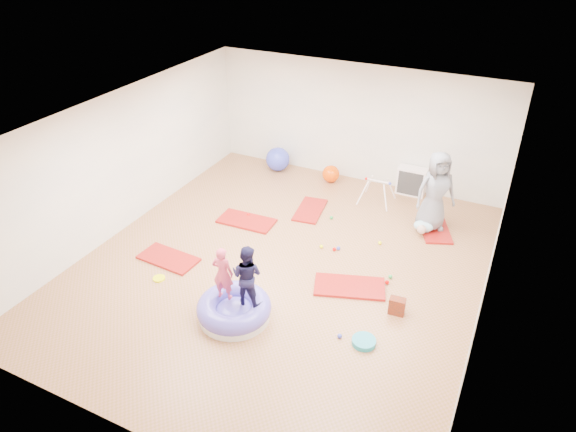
% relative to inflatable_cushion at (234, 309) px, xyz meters
% --- Properties ---
extents(room, '(7.01, 8.01, 2.81)m').
position_rel_inflatable_cushion_xyz_m(room, '(0.06, 1.58, 1.25)').
color(room, '#A66B50').
rests_on(room, ground).
extents(gym_mat_front_left, '(1.17, 0.64, 0.05)m').
position_rel_inflatable_cushion_xyz_m(gym_mat_front_left, '(-1.94, 0.81, -0.12)').
color(gym_mat_front_left, '#A02512').
rests_on(gym_mat_front_left, ground).
extents(gym_mat_mid_left, '(1.20, 0.64, 0.05)m').
position_rel_inflatable_cushion_xyz_m(gym_mat_mid_left, '(-1.28, 2.63, -0.12)').
color(gym_mat_mid_left, '#A02512').
rests_on(gym_mat_mid_left, ground).
extents(gym_mat_center_back, '(0.67, 1.13, 0.04)m').
position_rel_inflatable_cushion_xyz_m(gym_mat_center_back, '(-0.25, 3.64, -0.13)').
color(gym_mat_center_back, '#A02512').
rests_on(gym_mat_center_back, ground).
extents(gym_mat_right, '(1.35, 0.97, 0.05)m').
position_rel_inflatable_cushion_xyz_m(gym_mat_right, '(1.44, 1.50, -0.12)').
color(gym_mat_right, '#A02512').
rests_on(gym_mat_right, ground).
extents(gym_mat_rear_right, '(0.91, 1.21, 0.05)m').
position_rel_inflatable_cushion_xyz_m(gym_mat_rear_right, '(2.38, 4.05, -0.13)').
color(gym_mat_rear_right, '#A02512').
rests_on(gym_mat_rear_right, ground).
extents(inflatable_cushion, '(1.21, 1.21, 0.38)m').
position_rel_inflatable_cushion_xyz_m(inflatable_cushion, '(0.00, 0.00, 0.00)').
color(inflatable_cushion, silver).
rests_on(inflatable_cushion, ground).
extents(child_pink, '(0.38, 0.27, 0.95)m').
position_rel_inflatable_cushion_xyz_m(child_pink, '(-0.20, 0.05, 0.68)').
color(child_pink, '#D9415D').
rests_on(child_pink, inflatable_cushion).
extents(child_navy, '(0.52, 0.41, 1.06)m').
position_rel_inflatable_cushion_xyz_m(child_navy, '(0.21, 0.11, 0.73)').
color(child_navy, '#161436').
rests_on(child_navy, inflatable_cushion).
extents(adult_caregiver, '(0.97, 0.90, 1.67)m').
position_rel_inflatable_cushion_xyz_m(adult_caregiver, '(2.27, 4.05, 0.73)').
color(adult_caregiver, slate).
rests_on(adult_caregiver, gym_mat_rear_right).
extents(infant, '(0.40, 0.40, 0.23)m').
position_rel_inflatable_cushion_xyz_m(infant, '(2.18, 3.79, 0.02)').
color(infant, '#A8DAED').
rests_on(infant, gym_mat_rear_right).
extents(ball_pit_balls, '(3.43, 3.30, 0.07)m').
position_rel_inflatable_cushion_xyz_m(ball_pit_balls, '(0.86, 2.15, -0.11)').
color(ball_pit_balls, green).
rests_on(ball_pit_balls, ground).
extents(exercise_ball_blue, '(0.59, 0.59, 0.59)m').
position_rel_inflatable_cushion_xyz_m(exercise_ball_blue, '(-1.81, 5.16, 0.15)').
color(exercise_ball_blue, blue).
rests_on(exercise_ball_blue, ground).
extents(exercise_ball_orange, '(0.41, 0.41, 0.41)m').
position_rel_inflatable_cushion_xyz_m(exercise_ball_orange, '(-0.37, 5.14, 0.06)').
color(exercise_ball_orange, '#F24800').
rests_on(exercise_ball_orange, ground).
extents(infant_play_gym, '(0.73, 0.69, 0.56)m').
position_rel_inflatable_cushion_xyz_m(infant_play_gym, '(0.94, 4.63, 0.22)').
color(infant_play_gym, white).
rests_on(infant_play_gym, ground).
extents(cube_shelf, '(0.65, 0.32, 0.65)m').
position_rel_inflatable_cushion_xyz_m(cube_shelf, '(1.52, 5.38, 0.18)').
color(cube_shelf, white).
rests_on(cube_shelf, ground).
extents(balance_disc, '(0.37, 0.37, 0.08)m').
position_rel_inflatable_cushion_xyz_m(balance_disc, '(2.09, 0.33, -0.11)').
color(balance_disc, teal).
rests_on(balance_disc, ground).
extents(backpack, '(0.27, 0.18, 0.30)m').
position_rel_inflatable_cushion_xyz_m(backpack, '(2.35, 1.22, 0.00)').
color(backpack, '#A82702').
rests_on(backpack, ground).
extents(yellow_toy, '(0.22, 0.22, 0.03)m').
position_rel_inflatable_cushion_xyz_m(yellow_toy, '(-1.72, 0.25, -0.13)').
color(yellow_toy, '#F4FF00').
rests_on(yellow_toy, ground).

